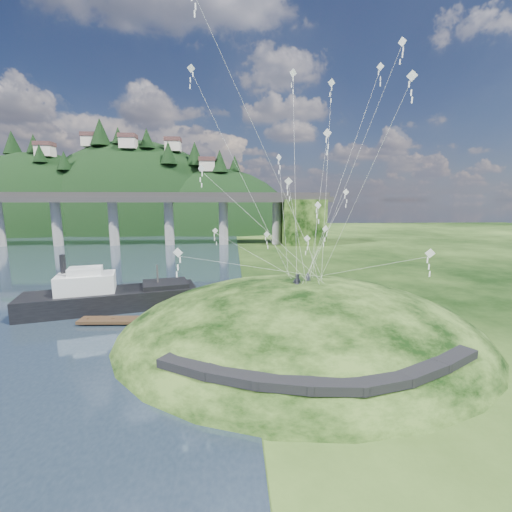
{
  "coord_description": "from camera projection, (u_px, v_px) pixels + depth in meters",
  "views": [
    {
      "loc": [
        1.55,
        -29.42,
        12.82
      ],
      "look_at": [
        4.0,
        6.0,
        7.0
      ],
      "focal_mm": 24.0,
      "sensor_mm": 36.0,
      "label": 1
    }
  ],
  "objects": [
    {
      "name": "work_barge",
      "position": [
        109.0,
        295.0,
        40.41
      ],
      "size": [
        20.11,
        10.17,
        6.79
      ],
      "color": "black",
      "rests_on": "ground"
    },
    {
      "name": "kite_swarm",
      "position": [
        300.0,
        157.0,
        32.89
      ],
      "size": [
        21.35,
        17.36,
        19.99
      ],
      "color": "silver",
      "rests_on": "ground"
    },
    {
      "name": "bridge",
      "position": [
        133.0,
        211.0,
        96.54
      ],
      "size": [
        160.0,
        11.0,
        15.0
      ],
      "color": "#2D2B2B",
      "rests_on": "ground"
    },
    {
      "name": "grass_hill",
      "position": [
        299.0,
        347.0,
        33.69
      ],
      "size": [
        36.0,
        32.0,
        13.0
      ],
      "color": "black",
      "rests_on": "ground"
    },
    {
      "name": "wooden_dock",
      "position": [
        138.0,
        320.0,
        35.88
      ],
      "size": [
        12.12,
        2.5,
        0.86
      ],
      "color": "#312014",
      "rests_on": "ground"
    },
    {
      "name": "far_ridge",
      "position": [
        129.0,
        247.0,
        149.44
      ],
      "size": [
        153.0,
        70.0,
        94.5
      ],
      "color": "black",
      "rests_on": "ground"
    },
    {
      "name": "kite_flyers",
      "position": [
        299.0,
        273.0,
        32.65
      ],
      "size": [
        2.23,
        2.04,
        1.9
      ],
      "color": "#282835",
      "rests_on": "ground"
    },
    {
      "name": "ground",
      "position": [
        217.0,
        343.0,
        30.94
      ],
      "size": [
        320.0,
        320.0,
        0.0
      ],
      "primitive_type": "plane",
      "color": "black",
      "rests_on": "ground"
    },
    {
      "name": "footpath",
      "position": [
        328.0,
        373.0,
        21.51
      ],
      "size": [
        22.29,
        5.84,
        0.83
      ],
      "color": "black",
      "rests_on": "ground"
    }
  ]
}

